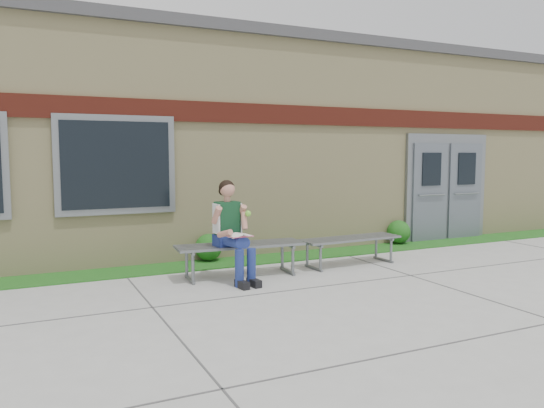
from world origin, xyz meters
TOP-DOWN VIEW (x-y plane):
  - ground at (0.00, 0.00)m, footprint 80.00×80.00m
  - grass_strip at (0.00, 2.60)m, footprint 16.00×0.80m
  - school_building at (-0.00, 5.99)m, footprint 16.20×6.22m
  - bench_left at (-1.41, 1.57)m, footprint 2.00×0.69m
  - bench_right at (0.59, 1.57)m, footprint 1.83×0.59m
  - girl at (-1.62, 1.34)m, footprint 0.56×0.91m
  - shrub_mid at (-1.49, 2.85)m, footprint 0.47×0.47m
  - shrub_east at (2.65, 2.85)m, footprint 0.48×0.48m

SIDE VIEW (x-z plane):
  - ground at x=0.00m, z-range 0.00..0.00m
  - grass_strip at x=0.00m, z-range 0.00..0.02m
  - shrub_mid at x=-1.49m, z-range 0.02..0.49m
  - shrub_east at x=2.65m, z-range 0.02..0.50m
  - bench_right at x=0.59m, z-range 0.13..0.60m
  - bench_left at x=-1.41m, z-range 0.14..0.65m
  - girl at x=-1.62m, z-range 0.04..1.53m
  - school_building at x=0.00m, z-range 0.00..4.20m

